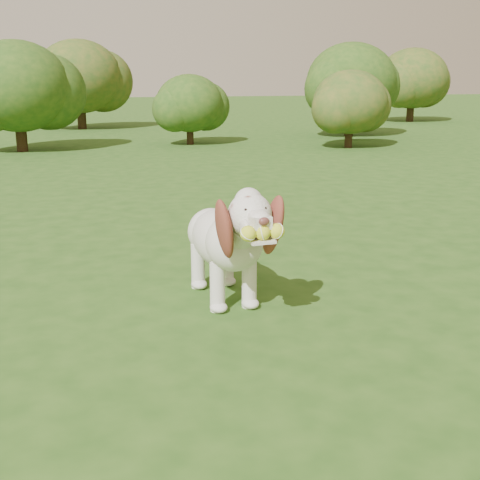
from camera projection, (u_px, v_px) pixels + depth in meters
name	position (u px, v px, depth m)	size (l,w,h in m)	color
ground	(223.00, 321.00, 3.09)	(80.00, 80.00, 0.00)	#244A15
dog	(227.00, 237.00, 3.27)	(0.38, 1.08, 0.71)	silver
shrub_c	(189.00, 103.00, 11.26)	(1.26, 1.26, 1.30)	#382314
shrub_i	(79.00, 77.00, 14.66)	(2.08, 2.08, 2.15)	#382314
shrub_f	(351.00, 81.00, 12.83)	(1.90, 1.90, 1.97)	#382314
shrub_d	(350.00, 102.00, 10.73)	(1.33, 1.33, 1.37)	#382314
shrub_b	(17.00, 87.00, 10.07)	(1.78, 1.78, 1.85)	#382314
shrub_h	(413.00, 78.00, 17.31)	(2.01, 2.01, 2.08)	#382314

